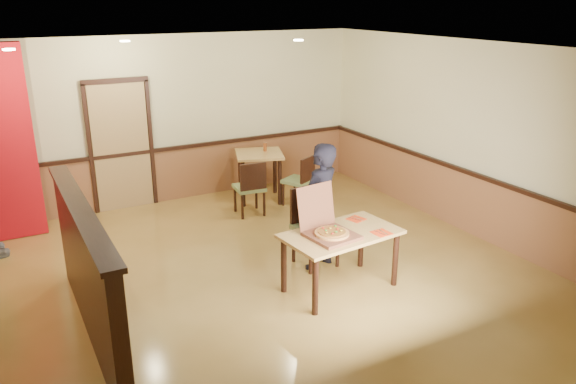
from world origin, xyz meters
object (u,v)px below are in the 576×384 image
object	(u,v)px
side_table	(259,163)
main_table	(341,241)
condiment	(265,147)
side_chair_left	(251,186)
side_chair_right	(301,179)
diner_chair	(313,223)
pizza_box	(329,230)
diner	(320,207)

from	to	relation	value
side_table	main_table	bearing A→B (deg)	-99.17
main_table	condiment	size ratio (longest dim) A/B	10.11
side_chair_left	side_chair_right	bearing A→B (deg)	-173.93
main_table	diner_chair	bearing A→B (deg)	78.61
side_table	condiment	bearing A→B (deg)	22.62
side_chair_left	pizza_box	xyz separation A→B (m)	(-0.26, -2.73, 0.31)
side_table	diner_chair	bearing A→B (deg)	-100.19
side_chair_right	diner_chair	bearing A→B (deg)	36.38
side_chair_left	side_table	bearing A→B (deg)	-121.05
main_table	diner	distance (m)	0.66
main_table	side_chair_right	world-z (taller)	side_chair_right
diner_chair	pizza_box	distance (m)	0.87
main_table	side_table	distance (m)	3.38
main_table	condiment	distance (m)	3.47
side_chair_right	condiment	bearing A→B (deg)	-91.09
side_chair_left	side_chair_right	distance (m)	0.94
main_table	diner	bearing A→B (deg)	76.24
diner_chair	side_table	xyz separation A→B (m)	(0.46, 2.56, 0.10)
side_chair_right	pizza_box	bearing A→B (deg)	38.48
side_table	side_chair_left	bearing A→B (deg)	-126.48
side_table	condiment	world-z (taller)	condiment
diner_chair	condiment	xyz separation A→B (m)	(0.60, 2.62, 0.35)
side_chair_right	condiment	size ratio (longest dim) A/B	6.05
main_table	pizza_box	size ratio (longest dim) A/B	2.15
side_chair_right	diner	distance (m)	2.33
diner_chair	main_table	bearing A→B (deg)	-97.81
main_table	side_chair_left	world-z (taller)	side_chair_left
main_table	side_chair_right	xyz separation A→B (m)	(1.02, 2.73, -0.16)
diner_chair	diner	distance (m)	0.32
diner	side_chair_right	bearing A→B (deg)	-138.00
diner_chair	side_chair_left	xyz separation A→B (m)	(0.00, 1.94, -0.06)
diner_chair	side_table	distance (m)	2.60
diner	diner_chair	bearing A→B (deg)	-110.31
side_table	pizza_box	size ratio (longest dim) A/B	1.49
side_table	diner	world-z (taller)	diner
diner_chair	side_chair_left	bearing A→B (deg)	87.86
main_table	side_table	bearing A→B (deg)	75.21
diner_chair	side_chair_right	xyz separation A→B (m)	(0.94, 1.95, -0.09)
side_chair_left	diner	distance (m)	2.12
side_chair_left	side_table	size ratio (longest dim) A/B	0.91
side_table	pizza_box	world-z (taller)	pizza_box
diner_chair	pizza_box	size ratio (longest dim) A/B	1.52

